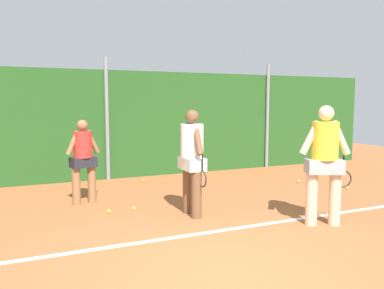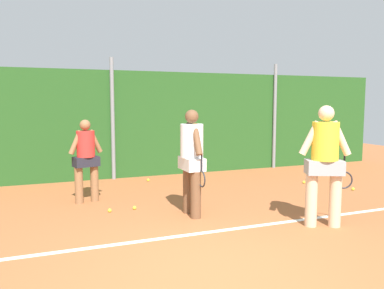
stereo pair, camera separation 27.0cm
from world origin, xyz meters
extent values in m
plane|color=#A85B33|center=(0.00, 1.85, 0.00)|extent=(25.62, 25.62, 0.00)
cube|color=#23511E|center=(0.00, 6.29, 1.38)|extent=(16.65, 0.25, 2.76)
cylinder|color=gray|center=(0.00, 6.11, 1.53)|extent=(0.10, 0.10, 3.07)
cylinder|color=gray|center=(4.80, 6.11, 1.53)|extent=(0.10, 0.10, 3.07)
cube|color=white|center=(0.00, 1.40, 0.00)|extent=(12.17, 0.10, 0.01)
cylinder|color=beige|center=(2.18, 1.09, 0.42)|extent=(0.19, 0.19, 0.84)
cylinder|color=beige|center=(2.52, 0.93, 0.42)|extent=(0.19, 0.19, 0.84)
cube|color=#99999E|center=(2.35, 1.01, 0.95)|extent=(0.64, 0.53, 0.22)
cylinder|color=yellow|center=(2.35, 1.01, 1.36)|extent=(0.41, 0.41, 0.59)
sphere|color=beige|center=(2.35, 1.01, 1.79)|extent=(0.24, 0.24, 0.24)
cylinder|color=beige|center=(2.14, 1.11, 1.40)|extent=(0.32, 0.21, 0.57)
cylinder|color=beige|center=(2.56, 0.91, 1.40)|extent=(0.32, 0.21, 0.57)
cylinder|color=black|center=(2.66, 0.92, 1.01)|extent=(0.03, 0.03, 0.28)
torus|color=#26262B|center=(2.66, 0.92, 0.74)|extent=(0.27, 0.14, 0.28)
cylinder|color=brown|center=(0.65, 2.52, 0.40)|extent=(0.18, 0.18, 0.80)
cylinder|color=brown|center=(0.65, 2.16, 0.40)|extent=(0.18, 0.18, 0.80)
cube|color=white|center=(0.65, 2.34, 0.91)|extent=(0.32, 0.54, 0.21)
cylinder|color=white|center=(0.65, 2.34, 1.30)|extent=(0.39, 0.39, 0.57)
sphere|color=brown|center=(0.65, 2.34, 1.72)|extent=(0.23, 0.23, 0.23)
cylinder|color=brown|center=(0.65, 2.56, 1.35)|extent=(0.11, 0.32, 0.53)
cylinder|color=brown|center=(0.65, 2.12, 1.35)|extent=(0.11, 0.32, 0.53)
cylinder|color=black|center=(0.70, 2.03, 0.96)|extent=(0.03, 0.03, 0.28)
torus|color=#26262B|center=(0.70, 2.03, 0.69)|extent=(0.03, 0.28, 0.28)
cylinder|color=#8C603D|center=(-0.77, 3.98, 0.36)|extent=(0.16, 0.16, 0.71)
cylinder|color=#8C603D|center=(-1.08, 3.90, 0.36)|extent=(0.16, 0.16, 0.71)
cube|color=#23232D|center=(-0.93, 3.94, 0.81)|extent=(0.53, 0.39, 0.19)
cylinder|color=red|center=(-0.93, 3.94, 1.15)|extent=(0.35, 0.35, 0.51)
sphere|color=#8C603D|center=(-0.93, 3.94, 1.52)|extent=(0.21, 0.21, 0.21)
cylinder|color=#8C603D|center=(-0.74, 3.99, 1.19)|extent=(0.28, 0.15, 0.48)
cylinder|color=#8C603D|center=(-1.12, 3.89, 1.19)|extent=(0.28, 0.15, 0.48)
sphere|color=#CCDB33|center=(4.17, 3.84, 0.03)|extent=(0.07, 0.07, 0.07)
sphere|color=#CCDB33|center=(4.71, 2.81, 0.03)|extent=(0.07, 0.07, 0.07)
sphere|color=#CCDB33|center=(0.74, 5.49, 0.03)|extent=(0.07, 0.07, 0.07)
sphere|color=#CCDB33|center=(-0.64, 3.06, 0.03)|extent=(0.07, 0.07, 0.07)
sphere|color=#CCDB33|center=(-0.19, 3.07, 0.03)|extent=(0.07, 0.07, 0.07)
camera|label=1|loc=(-2.07, -3.76, 1.95)|focal=36.87mm
camera|label=2|loc=(-1.82, -3.87, 1.95)|focal=36.87mm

